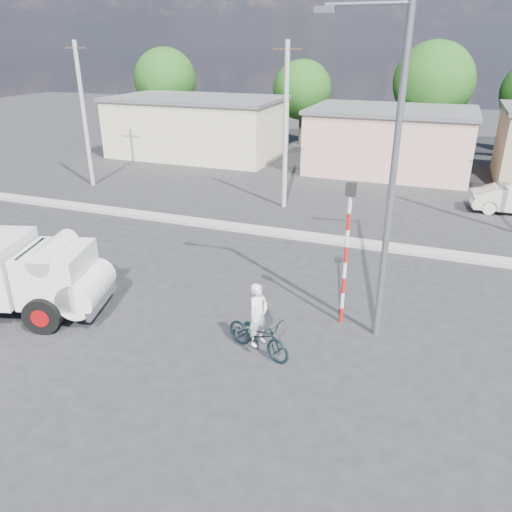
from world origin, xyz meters
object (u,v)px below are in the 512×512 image
(streetlight, at_px, (388,166))
(bicycle, at_px, (258,335))
(traffic_pole, at_px, (347,243))
(cyclist, at_px, (258,324))
(truck, at_px, (5,272))

(streetlight, bearing_deg, bicycle, -142.14)
(traffic_pole, xyz_separation_m, streetlight, (0.94, -0.30, 2.37))
(traffic_pole, relative_size, streetlight, 0.48)
(bicycle, relative_size, streetlight, 0.24)
(bicycle, bearing_deg, cyclist, 0.00)
(cyclist, bearing_deg, truck, 115.69)
(traffic_pole, bearing_deg, cyclist, -126.52)
(bicycle, bearing_deg, streetlight, -31.18)
(truck, height_order, bicycle, truck)
(bicycle, distance_m, cyclist, 0.34)
(truck, xyz_separation_m, traffic_pole, (9.84, 3.09, 1.20))
(bicycle, bearing_deg, traffic_pole, -15.56)
(truck, distance_m, streetlight, 11.69)
(streetlight, bearing_deg, cyclist, -142.14)
(truck, bearing_deg, bicycle, -11.54)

